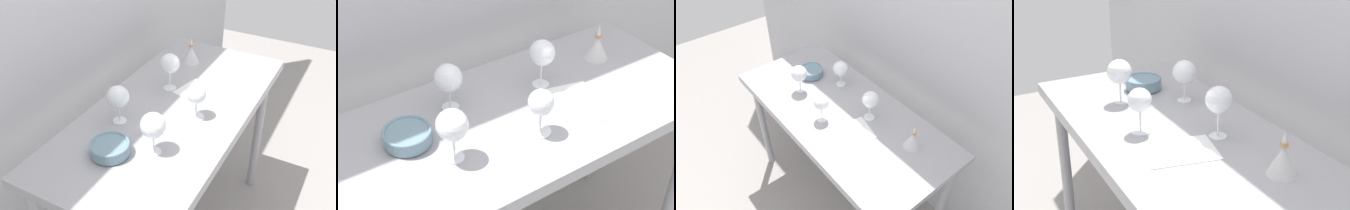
% 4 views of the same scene
% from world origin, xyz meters
% --- Properties ---
extents(back_wall, '(3.80, 0.04, 2.60)m').
position_xyz_m(back_wall, '(0.00, 0.49, 1.30)').
color(back_wall, '#B6B6BB').
rests_on(back_wall, ground_plane).
extents(steel_counter, '(1.40, 0.65, 0.90)m').
position_xyz_m(steel_counter, '(0.00, -0.01, 0.79)').
color(steel_counter, '#9B9BA0').
rests_on(steel_counter, ground_plane).
extents(wine_glass_far_right, '(0.09, 0.09, 0.18)m').
position_xyz_m(wine_glass_far_right, '(0.15, 0.08, 1.03)').
color(wine_glass_far_right, white).
rests_on(wine_glass_far_right, steel_counter).
extents(wine_glass_near_left, '(0.10, 0.10, 0.18)m').
position_xyz_m(wine_glass_near_left, '(-0.31, -0.09, 1.03)').
color(wine_glass_near_left, white).
rests_on(wine_glass_near_left, steel_counter).
extents(wine_glass_near_center, '(0.09, 0.09, 0.16)m').
position_xyz_m(wine_glass_near_center, '(-0.02, -0.13, 1.01)').
color(wine_glass_near_center, white).
rests_on(wine_glass_near_center, steel_counter).
extents(wine_glass_far_left, '(0.10, 0.10, 0.17)m').
position_xyz_m(wine_glass_far_left, '(-0.20, 0.15, 1.02)').
color(wine_glass_far_left, white).
rests_on(wine_glass_far_left, steel_counter).
extents(tasting_sheet_upper, '(0.23, 0.27, 0.00)m').
position_xyz_m(tasting_sheet_upper, '(0.18, -0.08, 0.90)').
color(tasting_sheet_upper, white).
rests_on(tasting_sheet_upper, steel_counter).
extents(tasting_bowl, '(0.16, 0.16, 0.05)m').
position_xyz_m(tasting_bowl, '(-0.40, 0.05, 0.93)').
color(tasting_bowl, '#4C4C4C').
rests_on(tasting_bowl, steel_counter).
extents(decanter_funnel, '(0.10, 0.10, 0.15)m').
position_xyz_m(decanter_funnel, '(0.45, 0.12, 0.95)').
color(decanter_funnel, silver).
rests_on(decanter_funnel, steel_counter).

